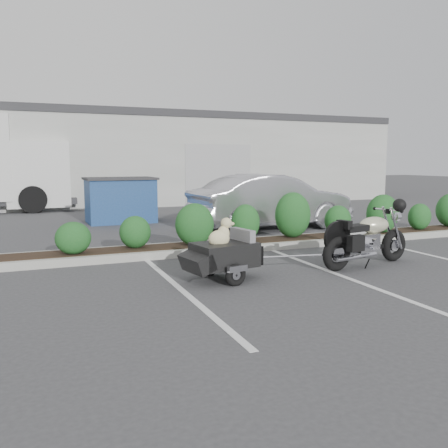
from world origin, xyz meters
name	(u,v)px	position (x,y,z in m)	size (l,w,h in m)	color
ground	(257,273)	(0.00, 0.00, 0.00)	(90.00, 90.00, 0.00)	#38383A
planter_kerb	(254,244)	(1.00, 2.20, 0.07)	(12.00, 1.00, 0.15)	#9E9E93
building	(106,159)	(0.00, 17.00, 2.00)	(26.00, 10.00, 4.00)	#9EA099
motorcycle	(367,239)	(2.08, -0.23, 0.49)	(2.11, 0.87, 1.22)	black
pet_trailer	(224,254)	(-0.70, -0.21, 0.43)	(1.72, 0.98, 1.01)	black
sedan	(271,202)	(2.71, 4.68, 0.76)	(1.61, 4.62, 1.52)	#B9B8C0
dumpster	(120,200)	(-0.95, 7.70, 0.70)	(2.14, 1.49, 1.39)	navy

